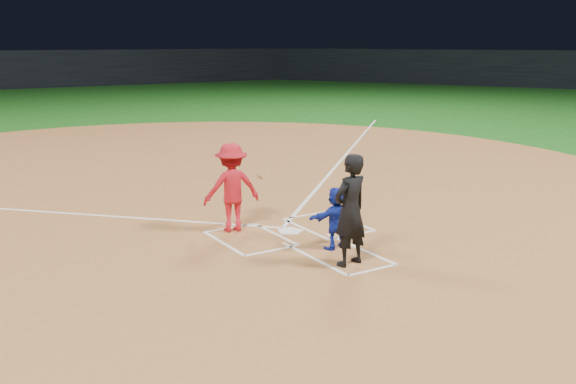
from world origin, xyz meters
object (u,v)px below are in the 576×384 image
catcher (336,218)px  umpire (350,210)px  batter_at_plate (232,188)px  home_plate (290,231)px

catcher → umpire: umpire is taller
umpire → batter_at_plate: bearing=-85.2°
home_plate → umpire: umpire is taller
catcher → batter_at_plate: (-1.18, 2.16, 0.33)m
catcher → batter_at_plate: batter_at_plate is taller
home_plate → catcher: bearing=96.7°
catcher → batter_at_plate: 2.49m
home_plate → batter_at_plate: size_ratio=0.32×
home_plate → catcher: (0.17, -1.44, 0.61)m
batter_at_plate → home_plate: bearing=-35.6°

